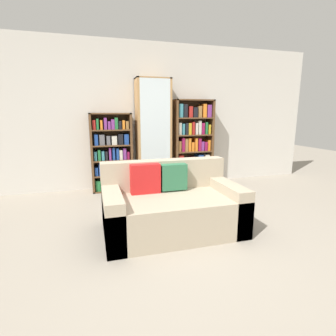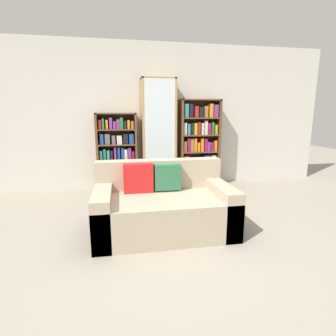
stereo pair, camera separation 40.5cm
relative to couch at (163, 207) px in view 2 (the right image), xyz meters
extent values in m
plane|color=gray|center=(0.06, -0.36, -0.29)|extent=(16.00, 16.00, 0.00)
cube|color=beige|center=(0.06, 2.15, 1.06)|extent=(7.14, 0.06, 2.70)
cube|color=tan|center=(0.00, -0.05, -0.07)|extent=(1.61, 0.94, 0.44)
cube|color=tan|center=(0.00, 0.32, 0.34)|extent=(1.61, 0.20, 0.37)
cube|color=tan|center=(-0.70, -0.05, -0.01)|extent=(0.20, 0.94, 0.56)
cube|color=tan|center=(0.71, -0.05, -0.01)|extent=(0.20, 0.94, 0.56)
cube|color=red|center=(-0.28, 0.16, 0.33)|extent=(0.36, 0.12, 0.36)
cube|color=#2D6B47|center=(0.08, 0.16, 0.33)|extent=(0.32, 0.12, 0.32)
cube|color=brown|center=(-0.89, 1.94, 0.41)|extent=(0.04, 0.32, 1.41)
cube|color=brown|center=(-0.20, 1.94, 0.41)|extent=(0.04, 0.32, 1.41)
cube|color=brown|center=(-0.55, 1.94, 1.11)|extent=(0.74, 0.32, 0.02)
cube|color=brown|center=(-0.55, 1.94, -0.28)|extent=(0.74, 0.32, 0.02)
cube|color=brown|center=(-0.55, 2.09, 0.41)|extent=(0.74, 0.01, 1.41)
cube|color=brown|center=(-0.55, 1.94, 0.00)|extent=(0.66, 0.32, 0.02)
cube|color=brown|center=(-0.55, 1.94, 0.28)|extent=(0.66, 0.32, 0.02)
cube|color=brown|center=(-0.55, 1.94, 0.55)|extent=(0.66, 0.32, 0.02)
cube|color=brown|center=(-0.55, 1.94, 0.82)|extent=(0.66, 0.32, 0.02)
cube|color=#237038|center=(-0.80, 1.93, -0.17)|extent=(0.11, 0.24, 0.19)
cube|color=black|center=(-0.68, 1.93, -0.17)|extent=(0.09, 0.24, 0.19)
cube|color=#AD231E|center=(-0.54, 1.93, -0.17)|extent=(0.09, 0.24, 0.20)
cube|color=#7A3384|center=(-0.42, 1.93, -0.16)|extent=(0.09, 0.24, 0.22)
cube|color=#5B5B60|center=(-0.29, 1.93, -0.16)|extent=(0.08, 0.24, 0.21)
cube|color=#1E4293|center=(-0.83, 1.93, 0.09)|extent=(0.05, 0.24, 0.15)
cube|color=#1E4293|center=(-0.76, 1.93, 0.12)|extent=(0.05, 0.24, 0.21)
cube|color=#7A3384|center=(-0.69, 1.93, 0.11)|extent=(0.06, 0.24, 0.19)
cube|color=olive|center=(-0.62, 1.93, 0.11)|extent=(0.05, 0.24, 0.19)
cube|color=olive|center=(-0.54, 1.93, 0.12)|extent=(0.05, 0.24, 0.21)
cube|color=teal|center=(-0.47, 1.93, 0.09)|extent=(0.06, 0.24, 0.15)
cube|color=#1E4293|center=(-0.40, 1.93, 0.11)|extent=(0.04, 0.24, 0.18)
cube|color=#7A3384|center=(-0.34, 1.93, 0.12)|extent=(0.05, 0.24, 0.20)
cube|color=black|center=(-0.26, 1.93, 0.09)|extent=(0.06, 0.24, 0.14)
cube|color=teal|center=(-0.83, 1.93, 0.37)|extent=(0.04, 0.24, 0.16)
cube|color=#237038|center=(-0.77, 1.93, 0.39)|extent=(0.05, 0.24, 0.19)
cube|color=teal|center=(-0.70, 1.93, 0.37)|extent=(0.05, 0.24, 0.17)
cube|color=black|center=(-0.64, 1.93, 0.37)|extent=(0.04, 0.24, 0.16)
cube|color=#7A3384|center=(-0.58, 1.93, 0.40)|extent=(0.04, 0.24, 0.22)
cube|color=#1E4293|center=(-0.52, 1.93, 0.40)|extent=(0.04, 0.24, 0.22)
cube|color=#1E4293|center=(-0.45, 1.93, 0.39)|extent=(0.04, 0.24, 0.21)
cube|color=beige|center=(-0.39, 1.93, 0.38)|extent=(0.05, 0.24, 0.18)
cube|color=#7A3384|center=(-0.32, 1.93, 0.39)|extent=(0.05, 0.24, 0.20)
cube|color=#8E1947|center=(-0.26, 1.93, 0.36)|extent=(0.04, 0.24, 0.14)
cube|color=#1E4293|center=(-0.81, 1.93, 0.66)|extent=(0.06, 0.24, 0.19)
cube|color=#5B5B60|center=(-0.71, 1.93, 0.66)|extent=(0.09, 0.24, 0.19)
cube|color=#5B5B60|center=(-0.60, 1.93, 0.64)|extent=(0.06, 0.24, 0.16)
cube|color=beige|center=(-0.50, 1.93, 0.64)|extent=(0.09, 0.24, 0.16)
cube|color=black|center=(-0.39, 1.93, 0.66)|extent=(0.08, 0.24, 0.19)
cube|color=#1E4293|center=(-0.28, 1.93, 0.65)|extent=(0.08, 0.24, 0.18)
cube|color=#AD231E|center=(-0.83, 1.93, 0.92)|extent=(0.05, 0.24, 0.16)
cube|color=#237038|center=(-0.77, 1.93, 0.93)|extent=(0.04, 0.24, 0.19)
cube|color=orange|center=(-0.71, 1.93, 0.92)|extent=(0.04, 0.24, 0.16)
cube|color=#7A3384|center=(-0.64, 1.93, 0.94)|extent=(0.05, 0.24, 0.20)
cube|color=#7A3384|center=(-0.57, 1.93, 0.91)|extent=(0.05, 0.24, 0.14)
cube|color=#7A3384|center=(-0.51, 1.93, 0.92)|extent=(0.06, 0.24, 0.17)
cube|color=#237038|center=(-0.45, 1.93, 0.94)|extent=(0.05, 0.24, 0.21)
cube|color=black|center=(-0.39, 1.93, 0.91)|extent=(0.05, 0.24, 0.14)
cube|color=orange|center=(-0.32, 1.93, 0.91)|extent=(0.04, 0.24, 0.16)
cube|color=olive|center=(-0.26, 1.93, 0.91)|extent=(0.05, 0.24, 0.14)
cube|color=#AD7F4C|center=(-0.06, 1.92, 0.72)|extent=(0.04, 0.36, 2.03)
cube|color=#AD7F4C|center=(0.53, 1.92, 0.72)|extent=(0.04, 0.36, 2.03)
cube|color=#AD7F4C|center=(0.23, 1.92, 1.72)|extent=(0.63, 0.36, 0.02)
cube|color=#AD7F4C|center=(0.23, 1.92, -0.28)|extent=(0.63, 0.36, 0.02)
cube|color=#AD7F4C|center=(0.23, 2.09, 0.72)|extent=(0.63, 0.01, 2.03)
cube|color=silver|center=(0.23, 1.74, 0.72)|extent=(0.55, 0.01, 2.00)
cube|color=#AD7F4C|center=(0.23, 1.92, 0.13)|extent=(0.55, 0.32, 0.02)
cube|color=#AD7F4C|center=(0.23, 1.92, 0.52)|extent=(0.55, 0.32, 0.02)
cube|color=#AD7F4C|center=(0.23, 1.92, 0.92)|extent=(0.55, 0.32, 0.02)
cube|color=#AD7F4C|center=(0.23, 1.92, 1.32)|extent=(0.55, 0.32, 0.02)
cylinder|color=silver|center=(0.04, 1.92, -0.23)|extent=(0.01, 0.01, 0.07)
cone|color=silver|center=(0.04, 1.92, -0.15)|extent=(0.09, 0.09, 0.09)
cylinder|color=silver|center=(0.17, 1.93, -0.23)|extent=(0.01, 0.01, 0.07)
cone|color=silver|center=(0.17, 1.93, -0.15)|extent=(0.09, 0.09, 0.09)
cylinder|color=silver|center=(0.30, 1.92, -0.23)|extent=(0.01, 0.01, 0.07)
cone|color=silver|center=(0.30, 1.92, -0.15)|extent=(0.09, 0.09, 0.09)
cylinder|color=silver|center=(0.42, 1.94, -0.23)|extent=(0.01, 0.01, 0.07)
cone|color=silver|center=(0.42, 1.94, -0.15)|extent=(0.09, 0.09, 0.09)
cylinder|color=silver|center=(0.06, 1.94, 0.18)|extent=(0.01, 0.01, 0.08)
cone|color=silver|center=(0.06, 1.94, 0.27)|extent=(0.09, 0.09, 0.10)
cylinder|color=silver|center=(0.23, 1.92, 0.18)|extent=(0.01, 0.01, 0.08)
cone|color=silver|center=(0.23, 1.92, 0.27)|extent=(0.09, 0.09, 0.10)
cylinder|color=silver|center=(0.40, 1.91, 0.18)|extent=(0.01, 0.01, 0.08)
cone|color=silver|center=(0.40, 1.91, 0.27)|extent=(0.09, 0.09, 0.10)
cylinder|color=silver|center=(0.03, 1.91, 0.58)|extent=(0.01, 0.01, 0.09)
cone|color=silver|center=(0.03, 1.91, 0.68)|extent=(0.07, 0.07, 0.11)
cylinder|color=silver|center=(0.13, 1.92, 0.58)|extent=(0.01, 0.01, 0.09)
cone|color=silver|center=(0.13, 1.92, 0.68)|extent=(0.07, 0.07, 0.11)
cylinder|color=silver|center=(0.23, 1.92, 0.58)|extent=(0.01, 0.01, 0.09)
cone|color=silver|center=(0.23, 1.92, 0.68)|extent=(0.07, 0.07, 0.11)
cylinder|color=silver|center=(0.33, 1.90, 0.58)|extent=(0.01, 0.01, 0.09)
cone|color=silver|center=(0.33, 1.90, 0.68)|extent=(0.07, 0.07, 0.11)
cylinder|color=silver|center=(0.44, 1.91, 0.58)|extent=(0.01, 0.01, 0.09)
cone|color=silver|center=(0.44, 1.91, 0.68)|extent=(0.07, 0.07, 0.11)
cylinder|color=silver|center=(0.03, 1.93, 0.97)|extent=(0.01, 0.01, 0.08)
cone|color=silver|center=(0.03, 1.93, 1.06)|extent=(0.07, 0.07, 0.10)
cylinder|color=silver|center=(0.13, 1.94, 0.97)|extent=(0.01, 0.01, 0.08)
cone|color=silver|center=(0.13, 1.94, 1.06)|extent=(0.07, 0.07, 0.10)
cylinder|color=silver|center=(0.23, 1.92, 0.97)|extent=(0.01, 0.01, 0.08)
cone|color=silver|center=(0.23, 1.92, 1.06)|extent=(0.07, 0.07, 0.10)
cylinder|color=silver|center=(0.33, 1.93, 0.97)|extent=(0.01, 0.01, 0.08)
cone|color=silver|center=(0.33, 1.93, 1.06)|extent=(0.07, 0.07, 0.10)
cylinder|color=silver|center=(0.44, 1.92, 0.97)|extent=(0.01, 0.01, 0.08)
cone|color=silver|center=(0.44, 1.92, 1.06)|extent=(0.07, 0.07, 0.10)
cylinder|color=silver|center=(0.02, 1.94, 1.36)|extent=(0.01, 0.01, 0.06)
cone|color=silver|center=(0.02, 1.94, 1.43)|extent=(0.06, 0.06, 0.08)
cylinder|color=silver|center=(0.11, 1.90, 1.36)|extent=(0.01, 0.01, 0.06)
cone|color=silver|center=(0.11, 1.90, 1.43)|extent=(0.06, 0.06, 0.08)
cylinder|color=silver|center=(0.19, 1.92, 1.36)|extent=(0.01, 0.01, 0.06)
cone|color=silver|center=(0.19, 1.92, 1.43)|extent=(0.06, 0.06, 0.08)
cylinder|color=silver|center=(0.28, 1.93, 1.36)|extent=(0.01, 0.01, 0.06)
cone|color=silver|center=(0.28, 1.93, 1.43)|extent=(0.06, 0.06, 0.08)
cylinder|color=silver|center=(0.36, 1.90, 1.36)|extent=(0.01, 0.01, 0.06)
cone|color=silver|center=(0.36, 1.90, 1.43)|extent=(0.06, 0.06, 0.08)
cylinder|color=silver|center=(0.44, 1.91, 1.36)|extent=(0.01, 0.01, 0.06)
cone|color=silver|center=(0.44, 1.91, 1.43)|extent=(0.06, 0.06, 0.08)
cube|color=brown|center=(0.66, 1.94, 0.54)|extent=(0.04, 0.32, 1.66)
cube|color=brown|center=(1.40, 1.94, 0.54)|extent=(0.04, 0.32, 1.66)
cube|color=brown|center=(1.03, 1.94, 1.36)|extent=(0.78, 0.32, 0.02)
cube|color=brown|center=(1.03, 1.94, -0.28)|extent=(0.78, 0.32, 0.02)
cube|color=brown|center=(1.03, 2.09, 0.54)|extent=(0.78, 0.01, 1.66)
cube|color=brown|center=(1.03, 1.94, 0.05)|extent=(0.70, 0.32, 0.02)
cube|color=brown|center=(1.03, 1.94, 0.38)|extent=(0.70, 0.32, 0.02)
cube|color=brown|center=(1.03, 1.94, 0.70)|extent=(0.70, 0.32, 0.02)
cube|color=brown|center=(1.03, 1.94, 1.02)|extent=(0.70, 0.32, 0.02)
cube|color=#1E4293|center=(0.77, 1.93, -0.15)|extent=(0.08, 0.24, 0.24)
cube|color=#7A3384|center=(0.90, 1.93, -0.15)|extent=(0.10, 0.24, 0.25)
cube|color=orange|center=(1.03, 1.93, -0.17)|extent=(0.11, 0.24, 0.20)
cube|color=teal|center=(1.16, 1.93, -0.17)|extent=(0.10, 0.24, 0.20)
cube|color=teal|center=(1.30, 1.93, -0.15)|extent=(0.12, 0.24, 0.24)
cube|color=#AD231E|center=(0.76, 1.93, 0.19)|extent=(0.10, 0.24, 0.25)
cube|color=#237038|center=(0.89, 1.93, 0.15)|extent=(0.10, 0.24, 0.17)
cube|color=#8E1947|center=(1.03, 1.93, 0.17)|extent=(0.12, 0.24, 0.20)
cube|color=#1E4293|center=(1.17, 1.93, 0.19)|extent=(0.10, 0.24, 0.24)
cube|color=beige|center=(1.31, 1.93, 0.19)|extent=(0.09, 0.24, 0.24)
cube|color=olive|center=(0.73, 1.93, 0.49)|extent=(0.06, 0.24, 0.20)
cube|color=#8E1947|center=(0.80, 1.93, 0.52)|extent=(0.06, 0.24, 0.26)
cube|color=olive|center=(0.86, 1.93, 0.51)|extent=(0.06, 0.24, 0.25)
cube|color=orange|center=(0.93, 1.93, 0.52)|extent=(0.05, 0.24, 0.26)
cube|color=orange|center=(1.00, 1.93, 0.48)|extent=(0.05, 0.24, 0.18)
cube|color=orange|center=(1.07, 1.93, 0.52)|extent=(0.05, 0.24, 0.25)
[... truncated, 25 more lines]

